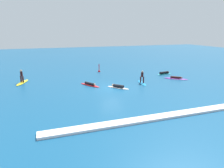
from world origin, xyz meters
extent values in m
plane|color=navy|center=(0.00, 0.00, 0.00)|extent=(120.00, 120.00, 0.00)
ellipsoid|color=white|center=(0.69, -0.20, 0.04)|extent=(2.35, 2.55, 0.08)
cylinder|color=black|center=(0.73, -0.24, 0.25)|extent=(1.13, 1.22, 0.35)
sphere|color=tan|center=(0.21, 0.35, 0.27)|extent=(0.35, 0.35, 0.25)
ellipsoid|color=#1E8CD1|center=(4.39, 0.88, 0.04)|extent=(1.10, 2.93, 0.07)
cylinder|color=#381414|center=(4.53, 0.76, 0.46)|extent=(0.20, 0.20, 0.77)
cylinder|color=#381414|center=(4.24, 1.00, 0.46)|extent=(0.20, 0.20, 0.77)
cylinder|color=#381414|center=(4.39, 0.88, 1.13)|extent=(0.37, 0.37, 0.57)
sphere|color=tan|center=(4.39, 0.88, 1.53)|extent=(0.27, 0.27, 0.24)
ellipsoid|color=#33C6CC|center=(10.16, 4.64, 0.05)|extent=(2.78, 0.96, 0.10)
cylinder|color=black|center=(10.12, 4.63, 0.27)|extent=(1.61, 0.58, 0.36)
sphere|color=#A37556|center=(11.01, 4.76, 0.29)|extent=(0.24, 0.24, 0.21)
ellipsoid|color=purple|center=(9.95, 1.42, 0.05)|extent=(2.90, 2.59, 0.10)
cylinder|color=#381414|center=(9.92, 1.46, 0.24)|extent=(1.23, 1.10, 0.29)
sphere|color=brown|center=(10.53, 0.94, 0.26)|extent=(0.33, 0.33, 0.23)
ellipsoid|color=yellow|center=(-10.16, 6.14, 0.05)|extent=(1.73, 3.33, 0.11)
cylinder|color=#381414|center=(-10.29, 6.30, 0.51)|extent=(0.24, 0.24, 0.81)
cylinder|color=#381414|center=(-10.03, 5.99, 0.51)|extent=(0.24, 0.24, 0.81)
cylinder|color=#381414|center=(-10.16, 6.14, 1.20)|extent=(0.38, 0.38, 0.57)
sphere|color=tan|center=(-10.16, 6.14, 1.61)|extent=(0.32, 0.32, 0.25)
ellipsoid|color=red|center=(-2.20, 2.01, 0.05)|extent=(2.19, 3.02, 0.10)
cylinder|color=black|center=(-2.22, 2.05, 0.25)|extent=(1.03, 1.43, 0.29)
sphere|color=tan|center=(-1.77, 1.31, 0.27)|extent=(0.33, 0.33, 0.24)
sphere|color=red|center=(1.18, 9.77, 0.09)|extent=(0.37, 0.37, 0.37)
cylinder|color=red|center=(1.18, 9.77, 0.65)|extent=(0.12, 0.12, 1.29)
cube|color=white|center=(0.00, -9.24, 0.09)|extent=(16.65, 0.90, 0.18)
camera|label=1|loc=(-7.66, -21.95, 6.64)|focal=32.89mm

